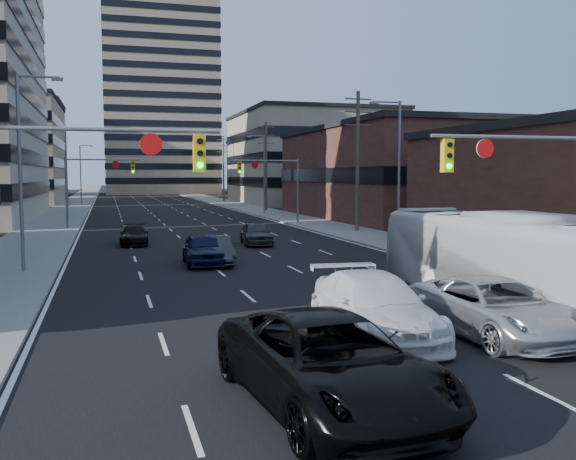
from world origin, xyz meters
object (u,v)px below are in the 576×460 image
(white_van, at_px, (374,307))
(silver_suv, at_px, (494,308))
(black_pickup, at_px, (330,363))
(sedan_blue, at_px, (203,249))
(transit_bus, at_px, (496,259))

(white_van, bearing_deg, silver_suv, -11.46)
(black_pickup, distance_m, silver_suv, 7.36)
(silver_suv, bearing_deg, white_van, 162.45)
(sedan_blue, bearing_deg, black_pickup, -88.94)
(black_pickup, relative_size, transit_bus, 0.55)
(black_pickup, height_order, white_van, black_pickup)
(transit_bus, xyz_separation_m, sedan_blue, (-8.27, 12.78, -0.83))
(silver_suv, relative_size, sedan_blue, 1.24)
(white_van, relative_size, silver_suv, 1.03)
(black_pickup, xyz_separation_m, transit_bus, (8.79, 7.70, 0.74))
(black_pickup, bearing_deg, white_van, 51.87)
(white_van, height_order, transit_bus, transit_bus)
(black_pickup, xyz_separation_m, white_van, (2.98, 4.75, -0.02))
(black_pickup, height_order, silver_suv, black_pickup)
(white_van, bearing_deg, sedan_blue, 101.63)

